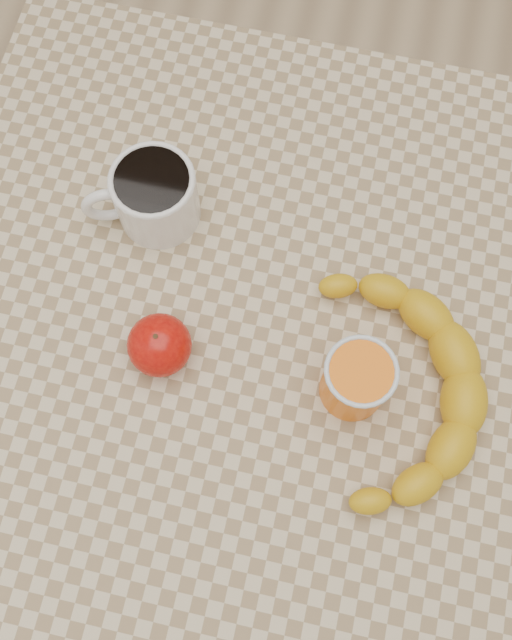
% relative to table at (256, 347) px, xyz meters
% --- Properties ---
extents(ground, '(3.00, 3.00, 0.00)m').
position_rel_table_xyz_m(ground, '(0.00, 0.00, -0.66)').
color(ground, tan).
rests_on(ground, ground).
extents(table, '(0.80, 0.80, 0.75)m').
position_rel_table_xyz_m(table, '(0.00, 0.00, 0.00)').
color(table, '#CCB690').
rests_on(table, ground).
extents(coffee_mug, '(0.15, 0.13, 0.08)m').
position_rel_table_xyz_m(coffee_mug, '(-0.15, 0.11, 0.13)').
color(coffee_mug, white).
rests_on(coffee_mug, table).
extents(orange_juice_glass, '(0.08, 0.08, 0.09)m').
position_rel_table_xyz_m(orange_juice_glass, '(0.12, -0.05, 0.13)').
color(orange_juice_glass, orange).
rests_on(orange_juice_glass, table).
extents(apple, '(0.08, 0.08, 0.07)m').
position_rel_table_xyz_m(apple, '(-0.09, -0.05, 0.12)').
color(apple, '#910504').
rests_on(apple, table).
extents(banana, '(0.31, 0.38, 0.05)m').
position_rel_table_xyz_m(banana, '(0.17, -0.04, 0.11)').
color(banana, gold).
rests_on(banana, table).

